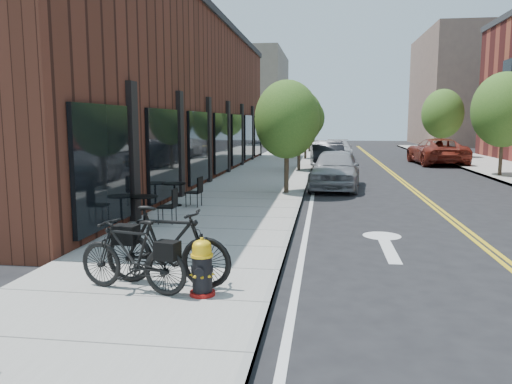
{
  "coord_description": "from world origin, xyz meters",
  "views": [
    {
      "loc": [
        0.71,
        -7.93,
        2.55
      ],
      "look_at": [
        -0.79,
        2.85,
        1.0
      ],
      "focal_mm": 35.0,
      "sensor_mm": 36.0,
      "label": 1
    }
  ],
  "objects_px": {
    "bistro_set_b": "(144,205)",
    "bicycle_left": "(132,255)",
    "bistro_set_c": "(174,191)",
    "bicycle_right": "(167,246)",
    "fire_hydrant": "(202,268)",
    "parked_car_c": "(338,149)",
    "parked_car_b": "(327,155)",
    "parked_car_far": "(436,151)",
    "parked_car_a": "(335,169)"
  },
  "relations": [
    {
      "from": "bistro_set_b",
      "to": "fire_hydrant",
      "type": "bearing_deg",
      "value": -61.11
    },
    {
      "from": "parked_car_c",
      "to": "parked_car_far",
      "type": "height_order",
      "value": "parked_car_far"
    },
    {
      "from": "parked_car_a",
      "to": "bicycle_right",
      "type": "bearing_deg",
      "value": -97.72
    },
    {
      "from": "fire_hydrant",
      "to": "bicycle_left",
      "type": "xyz_separation_m",
      "value": [
        -1.03,
        0.01,
        0.14
      ]
    },
    {
      "from": "bicycle_right",
      "to": "parked_car_b",
      "type": "relative_size",
      "value": 0.43
    },
    {
      "from": "bistro_set_b",
      "to": "parked_car_c",
      "type": "xyz_separation_m",
      "value": [
        5.2,
        24.0,
        0.1
      ]
    },
    {
      "from": "fire_hydrant",
      "to": "bistro_set_c",
      "type": "distance_m",
      "value": 7.69
    },
    {
      "from": "fire_hydrant",
      "to": "parked_car_c",
      "type": "xyz_separation_m",
      "value": [
        2.57,
        28.77,
        0.13
      ]
    },
    {
      "from": "bicycle_left",
      "to": "bistro_set_b",
      "type": "xyz_separation_m",
      "value": [
        -1.6,
        4.75,
        -0.11
      ]
    },
    {
      "from": "parked_car_a",
      "to": "parked_car_c",
      "type": "xyz_separation_m",
      "value": [
        0.51,
        16.22,
        -0.11
      ]
    },
    {
      "from": "bistro_set_c",
      "to": "parked_car_a",
      "type": "distance_m",
      "value": 7.09
    },
    {
      "from": "parked_car_a",
      "to": "parked_car_c",
      "type": "distance_m",
      "value": 16.23
    },
    {
      "from": "fire_hydrant",
      "to": "parked_car_c",
      "type": "bearing_deg",
      "value": 71.3
    },
    {
      "from": "bistro_set_c",
      "to": "bicycle_right",
      "type": "bearing_deg",
      "value": -67.9
    },
    {
      "from": "parked_car_c",
      "to": "parked_car_far",
      "type": "distance_m",
      "value": 7.21
    },
    {
      "from": "fire_hydrant",
      "to": "bistro_set_c",
      "type": "height_order",
      "value": "bistro_set_c"
    },
    {
      "from": "fire_hydrant",
      "to": "bicycle_left",
      "type": "relative_size",
      "value": 0.47
    },
    {
      "from": "bistro_set_b",
      "to": "bistro_set_c",
      "type": "distance_m",
      "value": 2.46
    },
    {
      "from": "bistro_set_b",
      "to": "bicycle_left",
      "type": "bearing_deg",
      "value": -71.37
    },
    {
      "from": "bistro_set_c",
      "to": "parked_car_c",
      "type": "relative_size",
      "value": 0.37
    },
    {
      "from": "fire_hydrant",
      "to": "parked_car_a",
      "type": "bearing_deg",
      "value": 67.06
    },
    {
      "from": "bistro_set_b",
      "to": "parked_car_a",
      "type": "distance_m",
      "value": 9.09
    },
    {
      "from": "parked_car_far",
      "to": "bistro_set_b",
      "type": "bearing_deg",
      "value": 57.42
    },
    {
      "from": "bistro_set_b",
      "to": "bistro_set_c",
      "type": "xyz_separation_m",
      "value": [
        -0.0,
        2.46,
        0.01
      ]
    },
    {
      "from": "parked_car_b",
      "to": "bistro_set_b",
      "type": "bearing_deg",
      "value": -109.99
    },
    {
      "from": "bistro_set_c",
      "to": "parked_car_far",
      "type": "height_order",
      "value": "parked_car_far"
    },
    {
      "from": "fire_hydrant",
      "to": "bistro_set_b",
      "type": "relative_size",
      "value": 0.53
    },
    {
      "from": "bistro_set_c",
      "to": "parked_car_b",
      "type": "height_order",
      "value": "parked_car_b"
    },
    {
      "from": "bicycle_left",
      "to": "bicycle_right",
      "type": "distance_m",
      "value": 0.53
    },
    {
      "from": "fire_hydrant",
      "to": "bicycle_left",
      "type": "height_order",
      "value": "bicycle_left"
    },
    {
      "from": "bistro_set_b",
      "to": "parked_car_far",
      "type": "relative_size",
      "value": 0.28
    },
    {
      "from": "parked_car_c",
      "to": "parked_car_b",
      "type": "bearing_deg",
      "value": -95.27
    },
    {
      "from": "bistro_set_b",
      "to": "bistro_set_c",
      "type": "height_order",
      "value": "bistro_set_c"
    },
    {
      "from": "bicycle_right",
      "to": "parked_car_c",
      "type": "relative_size",
      "value": 0.45
    },
    {
      "from": "bistro_set_b",
      "to": "parked_car_b",
      "type": "xyz_separation_m",
      "value": [
        4.4,
        15.27,
        0.23
      ]
    },
    {
      "from": "bicycle_right",
      "to": "bistro_set_c",
      "type": "height_order",
      "value": "bicycle_right"
    },
    {
      "from": "parked_car_b",
      "to": "parked_car_far",
      "type": "relative_size",
      "value": 0.84
    },
    {
      "from": "parked_car_b",
      "to": "parked_car_far",
      "type": "bearing_deg",
      "value": 29.51
    },
    {
      "from": "bicycle_left",
      "to": "bistro_set_b",
      "type": "distance_m",
      "value": 5.01
    },
    {
      "from": "bicycle_right",
      "to": "bistro_set_b",
      "type": "height_order",
      "value": "bicycle_right"
    },
    {
      "from": "bicycle_right",
      "to": "bistro_set_b",
      "type": "distance_m",
      "value": 4.87
    },
    {
      "from": "bicycle_right",
      "to": "parked_car_a",
      "type": "relative_size",
      "value": 0.45
    },
    {
      "from": "bicycle_right",
      "to": "parked_car_c",
      "type": "bearing_deg",
      "value": -0.9
    },
    {
      "from": "fire_hydrant",
      "to": "parked_car_far",
      "type": "relative_size",
      "value": 0.15
    },
    {
      "from": "bicycle_right",
      "to": "parked_car_a",
      "type": "bearing_deg",
      "value": -6.88
    },
    {
      "from": "bistro_set_b",
      "to": "parked_car_far",
      "type": "height_order",
      "value": "parked_car_far"
    },
    {
      "from": "parked_car_b",
      "to": "bicycle_left",
      "type": "bearing_deg",
      "value": -101.88
    },
    {
      "from": "bicycle_right",
      "to": "parked_car_far",
      "type": "height_order",
      "value": "parked_car_far"
    },
    {
      "from": "bicycle_left",
      "to": "bicycle_right",
      "type": "relative_size",
      "value": 0.89
    },
    {
      "from": "bistro_set_c",
      "to": "parked_car_c",
      "type": "height_order",
      "value": "parked_car_c"
    }
  ]
}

